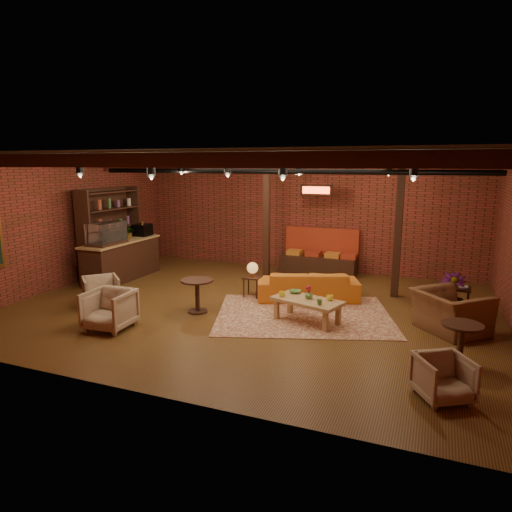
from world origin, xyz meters
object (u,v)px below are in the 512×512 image
at_px(armchair_a, 101,290).
at_px(armchair_right, 451,305).
at_px(round_table_left, 197,290).
at_px(sofa, 308,285).
at_px(round_table_right, 461,339).
at_px(armchair_far, 444,376).
at_px(plant_tall, 455,251).
at_px(side_table_book, 459,289).
at_px(coffee_table, 307,302).
at_px(armchair_b, 109,308).
at_px(side_table_lamp, 252,271).

bearing_deg(armchair_a, armchair_right, -38.15).
relative_size(round_table_left, armchair_a, 0.95).
bearing_deg(sofa, round_table_right, 119.05).
distance_m(sofa, armchair_far, 4.66).
height_order(armchair_right, plant_tall, plant_tall).
xyz_separation_m(armchair_a, armchair_far, (6.83, -1.55, -0.04)).
relative_size(side_table_book, round_table_right, 0.79).
distance_m(coffee_table, armchair_a, 4.43).
relative_size(armchair_a, armchair_right, 0.63).
relative_size(armchair_b, armchair_right, 0.70).
height_order(round_table_left, armchair_right, armchair_right).
height_order(armchair_a, plant_tall, plant_tall).
xyz_separation_m(armchair_b, side_table_book, (6.06, 3.49, 0.08)).
bearing_deg(round_table_right, plant_tall, 91.86).
xyz_separation_m(sofa, armchair_b, (-2.93, -3.19, 0.08)).
relative_size(sofa, armchair_b, 2.76).
height_order(round_table_left, armchair_b, armchair_b).
xyz_separation_m(coffee_table, plant_tall, (2.61, 1.41, 0.93)).
xyz_separation_m(armchair_right, round_table_right, (0.12, -1.57, -0.04)).
height_order(side_table_lamp, armchair_far, side_table_lamp).
bearing_deg(round_table_right, round_table_left, 169.96).
bearing_deg(round_table_right, armchair_right, 94.25).
xyz_separation_m(armchair_a, round_table_right, (7.07, -0.46, 0.10)).
distance_m(sofa, armchair_b, 4.33).
bearing_deg(armchair_right, round_table_left, 56.32).
height_order(sofa, armchair_far, sofa).
distance_m(coffee_table, round_table_left, 2.27).
height_order(round_table_left, armchair_far, round_table_left).
bearing_deg(side_table_book, sofa, -174.44).
bearing_deg(round_table_right, armchair_b, -174.49).
distance_m(side_table_lamp, armchair_far, 5.34).
relative_size(side_table_book, plant_tall, 0.21).
bearing_deg(armchair_far, armchair_b, 143.70).
distance_m(round_table_left, armchair_b, 1.80).
distance_m(sofa, side_table_lamp, 1.30).
bearing_deg(coffee_table, side_table_book, 32.78).
bearing_deg(side_table_lamp, plant_tall, 2.81).
distance_m(armchair_a, armchair_right, 7.04).
xyz_separation_m(sofa, armchair_a, (-3.99, -2.15, 0.04)).
relative_size(armchair_a, side_table_book, 1.33).
bearing_deg(round_table_left, armchair_far, -22.69).
height_order(side_table_lamp, side_table_book, side_table_lamp).
bearing_deg(side_table_lamp, side_table_book, 7.49).
distance_m(armchair_right, armchair_far, 2.68).
distance_m(sofa, plant_tall, 3.16).
height_order(round_table_left, side_table_book, round_table_left).
bearing_deg(plant_tall, armchair_a, -163.35).
bearing_deg(armchair_far, armchair_right, 56.19).
distance_m(round_table_right, plant_tall, 2.69).
height_order(coffee_table, plant_tall, plant_tall).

